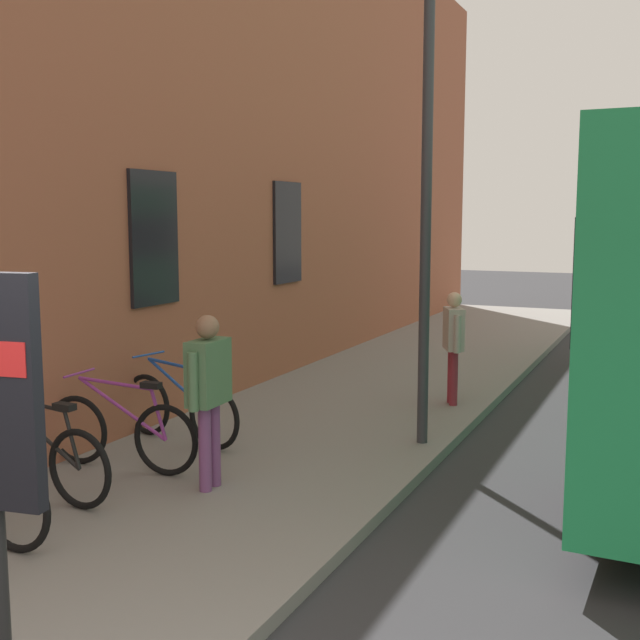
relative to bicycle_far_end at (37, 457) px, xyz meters
name	(u,v)px	position (x,y,z in m)	size (l,w,h in m)	color
ground	(537,470)	(3.08, -3.91, -0.51)	(60.00, 60.00, 0.00)	#2D2D30
sidewalk_pavement	(364,400)	(5.08, -1.16, -0.45)	(24.00, 3.50, 0.12)	gray
station_facade	(268,123)	(6.07, 0.88, 3.61)	(22.00, 0.65, 8.24)	#9E563D
bicycle_far_end	(37,457)	(0.00, 0.00, 0.00)	(0.48, 1.77, 0.97)	black
bicycle_mid_rack	(121,432)	(0.99, -0.15, 0.00)	(0.48, 1.77, 0.97)	black
bicycle_beside_lamp	(180,408)	(2.05, -0.12, 0.00)	(0.51, 1.75, 0.97)	black
pedestrian_near_bus	(208,383)	(0.90, -1.25, 0.62)	(0.63, 0.25, 1.65)	#723F72
pedestrian_crossing_street	(453,336)	(5.13, -2.43, 0.55)	(0.54, 0.39, 1.53)	maroon
street_lamp	(427,166)	(3.19, -2.61, 2.70)	(0.28, 0.28, 5.21)	#333338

